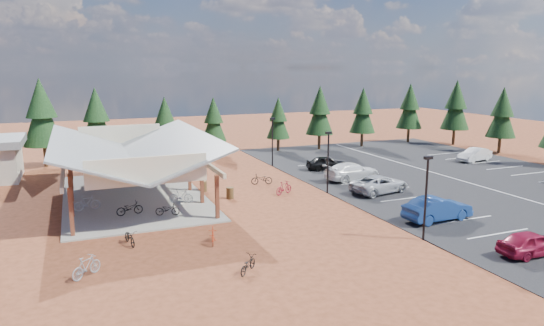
% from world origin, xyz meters
% --- Properties ---
extents(ground, '(140.00, 140.00, 0.00)m').
position_xyz_m(ground, '(0.00, 0.00, 0.00)').
color(ground, '#5B2D18').
rests_on(ground, ground).
extents(asphalt_lot, '(27.00, 44.00, 0.04)m').
position_xyz_m(asphalt_lot, '(18.50, 3.00, 0.02)').
color(asphalt_lot, black).
rests_on(asphalt_lot, ground).
extents(concrete_pad, '(10.60, 18.60, 0.10)m').
position_xyz_m(concrete_pad, '(-10.00, 7.00, 0.05)').
color(concrete_pad, gray).
rests_on(concrete_pad, ground).
extents(bike_pavilion, '(11.65, 19.40, 4.97)m').
position_xyz_m(bike_pavilion, '(-10.00, 7.00, 3.82)').
color(bike_pavilion, '#582D19').
rests_on(bike_pavilion, concrete_pad).
extents(lamp_post_0, '(0.50, 0.25, 5.14)m').
position_xyz_m(lamp_post_0, '(5.00, -10.00, 2.98)').
color(lamp_post_0, black).
rests_on(lamp_post_0, ground).
extents(lamp_post_1, '(0.50, 0.25, 5.14)m').
position_xyz_m(lamp_post_1, '(5.00, 2.00, 2.98)').
color(lamp_post_1, black).
rests_on(lamp_post_1, ground).
extents(lamp_post_2, '(0.50, 0.25, 5.14)m').
position_xyz_m(lamp_post_2, '(5.00, 14.00, 2.98)').
color(lamp_post_2, black).
rests_on(lamp_post_2, ground).
extents(trash_bin_0, '(0.60, 0.60, 0.90)m').
position_xyz_m(trash_bin_0, '(-2.97, 3.47, 0.45)').
color(trash_bin_0, '#4C361B').
rests_on(trash_bin_0, ground).
extents(trash_bin_1, '(0.60, 0.60, 0.90)m').
position_xyz_m(trash_bin_1, '(-4.37, 6.45, 0.45)').
color(trash_bin_1, '#4C361B').
rests_on(trash_bin_1, ground).
extents(pine_1, '(3.96, 3.96, 9.23)m').
position_xyz_m(pine_1, '(-17.07, 22.93, 5.64)').
color(pine_1, '#382314').
rests_on(pine_1, ground).
extents(pine_2, '(3.53, 3.53, 8.23)m').
position_xyz_m(pine_2, '(-11.81, 22.43, 5.03)').
color(pine_2, '#382314').
rests_on(pine_2, ground).
extents(pine_3, '(3.04, 3.04, 7.07)m').
position_xyz_m(pine_3, '(-4.50, 22.81, 4.31)').
color(pine_3, '#382314').
rests_on(pine_3, ground).
extents(pine_4, '(2.96, 2.96, 6.89)m').
position_xyz_m(pine_4, '(1.19, 22.95, 4.20)').
color(pine_4, '#382314').
rests_on(pine_4, ground).
extents(pine_5, '(2.87, 2.87, 6.70)m').
position_xyz_m(pine_5, '(9.32, 22.60, 4.08)').
color(pine_5, '#382314').
rests_on(pine_5, ground).
extents(pine_6, '(3.46, 3.46, 8.06)m').
position_xyz_m(pine_6, '(14.61, 21.73, 4.92)').
color(pine_6, '#382314').
rests_on(pine_6, ground).
extents(pine_7, '(3.32, 3.32, 7.74)m').
position_xyz_m(pine_7, '(20.85, 21.59, 4.73)').
color(pine_7, '#382314').
rests_on(pine_7, ground).
extents(pine_8, '(3.50, 3.50, 8.15)m').
position_xyz_m(pine_8, '(28.97, 22.46, 4.98)').
color(pine_8, '#382314').
rests_on(pine_8, ground).
extents(pine_12, '(3.43, 3.43, 8.00)m').
position_xyz_m(pine_12, '(33.78, 11.16, 4.88)').
color(pine_12, '#382314').
rests_on(pine_12, ground).
extents(pine_13, '(3.72, 3.72, 8.67)m').
position_xyz_m(pine_13, '(33.26, 18.36, 5.29)').
color(pine_13, '#382314').
rests_on(pine_13, ground).
extents(bike_0, '(1.89, 0.86, 0.96)m').
position_xyz_m(bike_0, '(-10.88, 1.65, 0.58)').
color(bike_0, black).
rests_on(bike_0, concrete_pad).
extents(bike_1, '(1.90, 0.75, 1.11)m').
position_xyz_m(bike_1, '(-13.60, 3.95, 0.66)').
color(bike_1, '#979AA0').
rests_on(bike_1, concrete_pad).
extents(bike_2, '(1.93, 0.87, 0.98)m').
position_xyz_m(bike_2, '(-12.52, 10.70, 0.59)').
color(bike_2, navy).
rests_on(bike_2, concrete_pad).
extents(bike_3, '(1.68, 0.83, 0.97)m').
position_xyz_m(bike_3, '(-11.04, 11.95, 0.59)').
color(bike_3, maroon).
rests_on(bike_3, concrete_pad).
extents(bike_4, '(1.75, 1.04, 0.87)m').
position_xyz_m(bike_4, '(-8.45, 0.52, 0.54)').
color(bike_4, black).
rests_on(bike_4, concrete_pad).
extents(bike_5, '(1.89, 1.08, 1.09)m').
position_xyz_m(bike_5, '(-6.90, 3.33, 0.65)').
color(bike_5, '#969A9F').
rests_on(bike_5, concrete_pad).
extents(bike_6, '(1.82, 0.92, 0.91)m').
position_xyz_m(bike_6, '(-8.62, 10.28, 0.56)').
color(bike_6, navy).
rests_on(bike_6, concrete_pad).
extents(bike_7, '(1.49, 0.51, 0.88)m').
position_xyz_m(bike_7, '(-6.61, 11.69, 0.54)').
color(bike_7, '#9B3F22').
rests_on(bike_7, concrete_pad).
extents(bike_8, '(0.91, 1.83, 0.92)m').
position_xyz_m(bike_8, '(-11.50, -4.10, 0.46)').
color(bike_8, black).
rests_on(bike_8, ground).
extents(bike_9, '(1.70, 1.58, 1.09)m').
position_xyz_m(bike_9, '(-13.99, -7.92, 0.55)').
color(bike_9, gray).
rests_on(bike_9, ground).
extents(bike_11, '(0.89, 1.70, 0.98)m').
position_xyz_m(bike_11, '(-6.93, -5.75, 0.49)').
color(bike_11, '#9D280F').
rests_on(bike_11, ground).
extents(bike_12, '(1.57, 1.59, 0.87)m').
position_xyz_m(bike_12, '(-6.41, -10.46, 0.43)').
color(bike_12, black).
rests_on(bike_12, ground).
extents(bike_15, '(1.87, 1.22, 1.10)m').
position_xyz_m(bike_15, '(1.52, 3.04, 0.55)').
color(bike_15, maroon).
rests_on(bike_15, ground).
extents(bike_16, '(1.99, 1.08, 0.99)m').
position_xyz_m(bike_16, '(1.06, 6.91, 0.50)').
color(bike_16, black).
rests_on(bike_16, ground).
extents(car_0, '(4.01, 1.70, 1.35)m').
position_xyz_m(car_0, '(8.85, -14.26, 0.72)').
color(car_0, maroon).
rests_on(car_0, asphalt_lot).
extents(car_1, '(5.00, 1.96, 1.62)m').
position_xyz_m(car_1, '(8.32, -7.34, 0.85)').
color(car_1, navy).
rests_on(car_1, asphalt_lot).
extents(car_2, '(5.63, 3.43, 1.46)m').
position_xyz_m(car_2, '(9.02, 0.44, 0.77)').
color(car_2, '#B0B2B8').
rests_on(car_2, asphalt_lot).
extents(car_3, '(5.67, 2.81, 1.58)m').
position_xyz_m(car_3, '(9.39, 5.31, 0.83)').
color(car_3, white).
rests_on(car_3, asphalt_lot).
extents(car_4, '(4.35, 2.38, 1.40)m').
position_xyz_m(car_4, '(9.39, 10.16, 0.74)').
color(car_4, black).
rests_on(car_4, asphalt_lot).
extents(car_9, '(4.62, 2.39, 1.45)m').
position_xyz_m(car_9, '(26.76, 7.99, 0.77)').
color(car_9, white).
rests_on(car_9, asphalt_lot).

